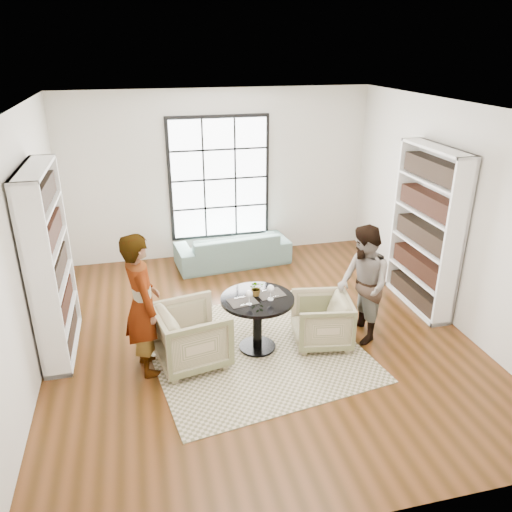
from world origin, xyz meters
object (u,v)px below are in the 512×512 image
object	(u,v)px
person_left	(142,305)
wine_glass_right	(271,289)
sofa	(233,248)
armchair_right	(321,321)
person_right	(363,285)
pedestal_table	(257,312)
armchair_left	(192,336)
flower_centerpiece	(256,288)
wine_glass_left	(249,294)

from	to	relation	value
person_left	wine_glass_right	bearing A→B (deg)	-101.71
sofa	armchair_right	distance (m)	2.90
armchair_right	person_right	size ratio (longest dim) A/B	0.46
pedestal_table	sofa	bearing A→B (deg)	85.52
armchair_left	person_left	world-z (taller)	person_left
person_right	flower_centerpiece	xyz separation A→B (m)	(-1.39, 0.14, 0.05)
pedestal_table	person_right	distance (m)	1.42
wine_glass_left	wine_glass_right	size ratio (longest dim) A/B	0.94
armchair_left	person_right	size ratio (longest dim) A/B	0.53
armchair_left	flower_centerpiece	bearing A→B (deg)	-89.76
armchair_left	person_right	bearing A→B (deg)	-100.51
sofa	armchair_left	size ratio (longest dim) A/B	2.38
person_right	pedestal_table	bearing A→B (deg)	-90.27
armchair_right	wine_glass_right	bearing A→B (deg)	-79.24
sofa	person_left	bearing A→B (deg)	54.70
pedestal_table	wine_glass_right	size ratio (longest dim) A/B	4.58
pedestal_table	person_right	world-z (taller)	person_right
pedestal_table	armchair_right	distance (m)	0.88
person_left	wine_glass_left	world-z (taller)	person_left
person_right	flower_centerpiece	bearing A→B (deg)	-93.29
pedestal_table	person_left	xyz separation A→B (m)	(-1.41, -0.11, 0.34)
armchair_left	flower_centerpiece	size ratio (longest dim) A/B	4.12
armchair_left	wine_glass_left	xyz separation A→B (m)	(0.72, -0.03, 0.50)
person_left	armchair_right	bearing A→B (deg)	-101.51
person_right	flower_centerpiece	distance (m)	1.40
wine_glass_left	wine_glass_right	world-z (taller)	wine_glass_right
pedestal_table	wine_glass_right	world-z (taller)	wine_glass_right
person_left	wine_glass_right	distance (m)	1.55
armchair_right	flower_centerpiece	world-z (taller)	flower_centerpiece
pedestal_table	armchair_left	xyz separation A→B (m)	(-0.86, -0.11, -0.16)
wine_glass_left	pedestal_table	bearing A→B (deg)	46.06
person_right	wine_glass_right	size ratio (longest dim) A/B	7.81
wine_glass_left	sofa	bearing A→B (deg)	83.08
sofa	pedestal_table	bearing A→B (deg)	79.68
pedestal_table	armchair_left	distance (m)	0.88
sofa	wine_glass_right	size ratio (longest dim) A/B	9.87
armchair_right	flower_centerpiece	distance (m)	1.00
person_left	wine_glass_left	bearing A→B (deg)	-104.11
armchair_right	wine_glass_right	size ratio (longest dim) A/B	3.63
pedestal_table	person_right	size ratio (longest dim) A/B	0.59
person_right	flower_centerpiece	size ratio (longest dim) A/B	7.78
sofa	wine_glass_left	distance (m)	2.99
armchair_left	wine_glass_left	bearing A→B (deg)	-104.32
pedestal_table	armchair_right	world-z (taller)	pedestal_table
armchair_left	person_left	bearing A→B (deg)	78.46
sofa	armchair_left	distance (m)	3.07
sofa	wine_glass_left	world-z (taller)	wine_glass_left
armchair_left	armchair_right	size ratio (longest dim) A/B	1.14
person_left	wine_glass_left	size ratio (longest dim) A/B	9.22
wine_glass_right	flower_centerpiece	world-z (taller)	same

